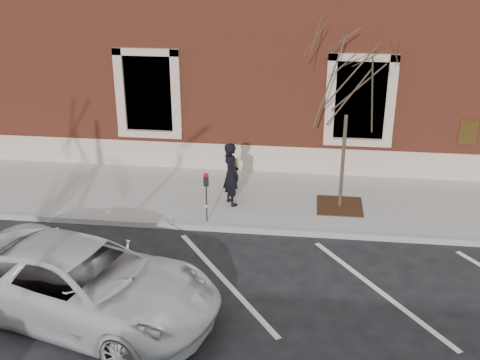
# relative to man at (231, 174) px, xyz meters

# --- Properties ---
(ground) EXTENTS (120.00, 120.00, 0.00)m
(ground) POSITION_rel_man_xyz_m (0.30, -1.21, -0.99)
(ground) COLOR #28282B
(ground) RESTS_ON ground
(sidewalk_near) EXTENTS (40.00, 3.50, 0.15)m
(sidewalk_near) POSITION_rel_man_xyz_m (0.30, 0.54, -0.92)
(sidewalk_near) COLOR #A7A49D
(sidewalk_near) RESTS_ON ground
(curb_near) EXTENTS (40.00, 0.12, 0.15)m
(curb_near) POSITION_rel_man_xyz_m (0.30, -1.26, -0.92)
(curb_near) COLOR #9E9E99
(curb_near) RESTS_ON ground
(parking_stripes) EXTENTS (28.00, 4.40, 0.01)m
(parking_stripes) POSITION_rel_man_xyz_m (0.30, -3.41, -0.99)
(parking_stripes) COLOR silver
(parking_stripes) RESTS_ON ground
(building_civic) EXTENTS (40.00, 8.62, 8.00)m
(building_civic) POSITION_rel_man_xyz_m (0.30, 6.54, 3.00)
(building_civic) COLOR brown
(building_civic) RESTS_ON ground
(man) EXTENTS (0.67, 0.73, 1.68)m
(man) POSITION_rel_man_xyz_m (0.00, 0.00, 0.00)
(man) COLOR black
(man) RESTS_ON sidewalk_near
(parking_meter) EXTENTS (0.12, 0.09, 1.28)m
(parking_meter) POSITION_rel_man_xyz_m (-0.46, -1.09, 0.04)
(parking_meter) COLOR #595B60
(parking_meter) RESTS_ON sidewalk_near
(tree_grate) EXTENTS (1.17, 1.17, 0.03)m
(tree_grate) POSITION_rel_man_xyz_m (2.81, 0.16, -0.83)
(tree_grate) COLOR #432315
(tree_grate) RESTS_ON sidewalk_near
(sapling) EXTENTS (2.69, 2.69, 4.49)m
(sapling) POSITION_rel_man_xyz_m (2.81, 0.16, 2.30)
(sapling) COLOR #4C402E
(sapling) RESTS_ON sidewalk_near
(white_truck) EXTENTS (5.72, 3.78, 1.46)m
(white_truck) POSITION_rel_man_xyz_m (-2.13, -4.93, -0.26)
(white_truck) COLOR silver
(white_truck) RESTS_ON ground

